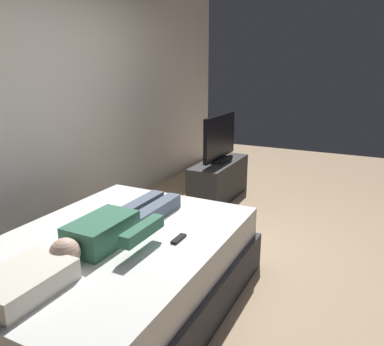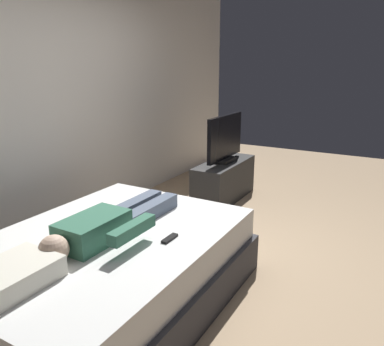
{
  "view_description": "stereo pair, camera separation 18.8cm",
  "coord_description": "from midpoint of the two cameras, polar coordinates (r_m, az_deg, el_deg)",
  "views": [
    {
      "loc": [
        -2.8,
        -1.05,
        1.68
      ],
      "look_at": [
        0.32,
        0.51,
        0.69
      ],
      "focal_mm": 35.52,
      "sensor_mm": 36.0,
      "label": 1
    },
    {
      "loc": [
        -2.71,
        -1.21,
        1.68
      ],
      "look_at": [
        0.32,
        0.51,
        0.69
      ],
      "focal_mm": 35.52,
      "sensor_mm": 36.0,
      "label": 2
    }
  ],
  "objects": [
    {
      "name": "ground_plane",
      "position": [
        3.42,
        6.63,
        -13.68
      ],
      "size": [
        10.0,
        10.0,
        0.0
      ],
      "primitive_type": "plane",
      "color": "tan"
    },
    {
      "name": "tv",
      "position": [
        4.78,
        6.11,
        4.99
      ],
      "size": [
        0.88,
        0.2,
        0.59
      ],
      "color": "black",
      "rests_on": "tv_stand"
    },
    {
      "name": "tv_stand",
      "position": [
        4.91,
        5.92,
        -1.16
      ],
      "size": [
        1.1,
        0.4,
        0.5
      ],
      "primitive_type": "cube",
      "color": "#2D2D2D",
      "rests_on": "ground"
    },
    {
      "name": "pillow",
      "position": [
        2.26,
        -23.49,
        -14.12
      ],
      "size": [
        0.48,
        0.34,
        0.12
      ],
      "primitive_type": "cube",
      "color": "silver",
      "rests_on": "bed"
    },
    {
      "name": "person",
      "position": [
        2.69,
        -10.47,
        -7.62
      ],
      "size": [
        1.26,
        0.46,
        0.18
      ],
      "color": "#387056",
      "rests_on": "bed"
    },
    {
      "name": "remote",
      "position": [
        2.61,
        -1.29,
        -9.81
      ],
      "size": [
        0.15,
        0.04,
        0.02
      ],
      "primitive_type": "cube",
      "color": "black",
      "rests_on": "bed"
    },
    {
      "name": "back_wall",
      "position": [
        4.37,
        -14.25,
        11.72
      ],
      "size": [
        6.4,
        0.1,
        2.8
      ],
      "primitive_type": "cube",
      "color": "silver",
      "rests_on": "ground"
    },
    {
      "name": "bed",
      "position": [
        2.84,
        -10.84,
        -14.34
      ],
      "size": [
        2.08,
        1.52,
        0.54
      ],
      "color": "#333338",
      "rests_on": "ground"
    }
  ]
}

